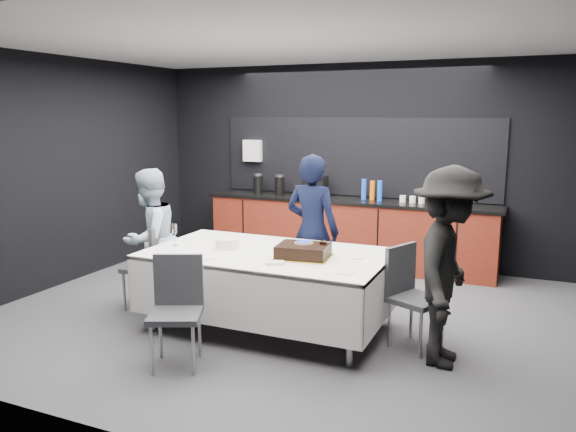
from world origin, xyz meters
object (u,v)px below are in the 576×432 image
object	(u,v)px
chair_near	(177,302)
person_center	(312,231)
cake_assembly	(303,251)
person_right	(449,267)
champagne_flute	(175,230)
chair_right	(410,289)
plate_stack	(227,243)
person_left	(150,239)
party_table	(268,266)
chair_left	(152,261)

from	to	relation	value
chair_near	person_center	distance (m)	1.92
cake_assembly	person_right	world-z (taller)	person_right
chair_near	person_center	world-z (taller)	person_center
champagne_flute	chair_right	distance (m)	2.39
cake_assembly	person_right	size ratio (longest dim) A/B	0.32
chair_near	chair_right	bearing A→B (deg)	33.90
plate_stack	person_left	distance (m)	1.03
chair_right	party_table	bearing A→B (deg)	-173.56
chair_right	person_center	distance (m)	1.41
person_center	cake_assembly	bearing A→B (deg)	111.88
champagne_flute	chair_left	xyz separation A→B (m)	(-0.43, 0.17, -0.40)
chair_right	person_right	world-z (taller)	person_right
party_table	plate_stack	xyz separation A→B (m)	(-0.44, -0.01, 0.19)
plate_stack	person_center	xyz separation A→B (m)	(0.59, 0.83, 0.01)
party_table	person_left	xyz separation A→B (m)	(-1.46, 0.07, 0.12)
party_table	chair_right	world-z (taller)	chair_right
champagne_flute	person_left	xyz separation A→B (m)	(-0.48, 0.22, -0.18)
plate_stack	chair_near	bearing A→B (deg)	-85.94
chair_left	person_right	xyz separation A→B (m)	(3.13, -0.14, 0.31)
person_right	chair_left	bearing A→B (deg)	87.29
chair_near	champagne_flute	bearing A→B (deg)	125.14
party_table	champagne_flute	world-z (taller)	champagne_flute
plate_stack	chair_right	distance (m)	1.83
plate_stack	person_left	xyz separation A→B (m)	(-1.02, 0.09, -0.07)
cake_assembly	party_table	bearing A→B (deg)	170.22
party_table	person_center	bearing A→B (deg)	79.60
plate_stack	person_left	bearing A→B (deg)	175.08
party_table	person_right	bearing A→B (deg)	-3.65
plate_stack	person_center	size ratio (longest dim) A/B	0.14
chair_left	person_left	xyz separation A→B (m)	(-0.05, 0.05, 0.23)
cake_assembly	chair_left	world-z (taller)	cake_assembly
party_table	person_center	distance (m)	0.86
chair_near	person_right	world-z (taller)	person_right
plate_stack	chair_left	distance (m)	1.01
plate_stack	cake_assembly	bearing A→B (deg)	-3.84
person_center	person_right	size ratio (longest dim) A/B	0.99
champagne_flute	chair_right	world-z (taller)	champagne_flute
party_table	person_center	size ratio (longest dim) A/B	1.38
chair_right	plate_stack	bearing A→B (deg)	-174.69
plate_stack	chair_right	bearing A→B (deg)	5.31
person_left	person_right	size ratio (longest dim) A/B	0.90
chair_near	person_left	size ratio (longest dim) A/B	0.61
chair_left	chair_right	distance (m)	2.77
cake_assembly	champagne_flute	bearing A→B (deg)	-177.05
champagne_flute	person_center	size ratio (longest dim) A/B	0.13
cake_assembly	plate_stack	bearing A→B (deg)	176.16
party_table	person_right	size ratio (longest dim) A/B	1.37
cake_assembly	plate_stack	xyz separation A→B (m)	(-0.84, 0.06, -0.01)
party_table	chair_right	size ratio (longest dim) A/B	2.51
chair_left	cake_assembly	bearing A→B (deg)	-3.09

